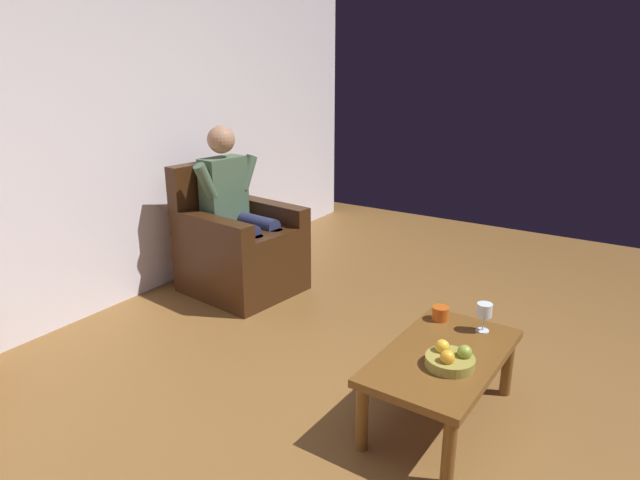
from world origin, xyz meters
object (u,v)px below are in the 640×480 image
object	(u,v)px
wine_glass_near	(484,312)
candle_jar	(440,313)
armchair	(238,248)
fruit_bowl	(450,359)
person_seated	(236,204)
coffee_table	(442,363)

from	to	relation	value
wine_glass_near	candle_jar	world-z (taller)	wine_glass_near
armchair	fruit_bowl	bearing A→B (deg)	73.91
person_seated	coffee_table	size ratio (longest dim) A/B	1.35
wine_glass_near	candle_jar	size ratio (longest dim) A/B	1.70
person_seated	coffee_table	bearing A→B (deg)	75.66
person_seated	wine_glass_near	world-z (taller)	person_seated
coffee_table	fruit_bowl	distance (m)	0.15
coffee_table	candle_jar	bearing A→B (deg)	-156.90
person_seated	fruit_bowl	distance (m)	2.25
coffee_table	fruit_bowl	xyz separation A→B (m)	(0.10, 0.07, 0.10)
wine_glass_near	fruit_bowl	bearing A→B (deg)	-3.17
person_seated	candle_jar	xyz separation A→B (m)	(0.43, 1.84, -0.28)
armchair	candle_jar	bearing A→B (deg)	83.82
coffee_table	candle_jar	xyz separation A→B (m)	(-0.35, -0.15, 0.10)
armchair	person_seated	world-z (taller)	person_seated
candle_jar	coffee_table	bearing A→B (deg)	23.10
coffee_table	candle_jar	distance (m)	0.39
person_seated	candle_jar	distance (m)	1.91
coffee_table	person_seated	bearing A→B (deg)	-111.22
armchair	coffee_table	size ratio (longest dim) A/B	1.05
wine_glass_near	armchair	bearing A→B (deg)	-101.79
armchair	coffee_table	world-z (taller)	armchair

